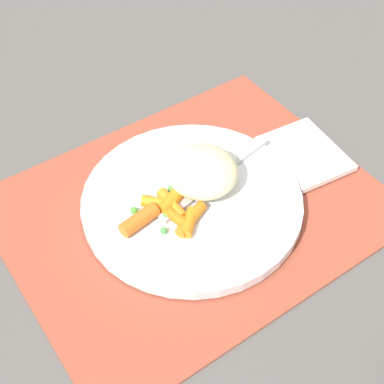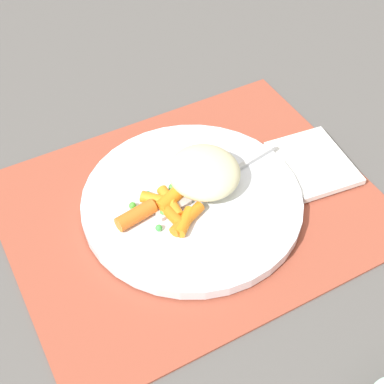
% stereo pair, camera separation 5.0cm
% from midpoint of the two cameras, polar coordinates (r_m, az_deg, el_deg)
% --- Properties ---
extents(ground_plane, '(2.40, 2.40, 0.00)m').
position_cam_midpoint_polar(ground_plane, '(0.69, 2.07, -1.76)').
color(ground_plane, '#565451').
extents(placemat, '(0.45, 0.36, 0.01)m').
position_cam_midpoint_polar(placemat, '(0.69, 2.08, -1.60)').
color(placemat, '#9E4733').
rests_on(placemat, ground_plane).
extents(plate, '(0.27, 0.27, 0.01)m').
position_cam_midpoint_polar(plate, '(0.68, 2.10, -1.05)').
color(plate, white).
rests_on(plate, placemat).
extents(rice_mound, '(0.09, 0.09, 0.04)m').
position_cam_midpoint_polar(rice_mound, '(0.68, 3.36, 1.96)').
color(rice_mound, beige).
rests_on(rice_mound, plate).
extents(carrot_portion, '(0.10, 0.08, 0.02)m').
position_cam_midpoint_polar(carrot_portion, '(0.65, -0.50, -1.87)').
color(carrot_portion, orange).
rests_on(carrot_portion, plate).
extents(pea_scatter, '(0.08, 0.06, 0.01)m').
position_cam_midpoint_polar(pea_scatter, '(0.66, -1.88, -1.70)').
color(pea_scatter, green).
rests_on(pea_scatter, plate).
extents(fork, '(0.19, 0.04, 0.01)m').
position_cam_midpoint_polar(fork, '(0.69, 3.61, 0.42)').
color(fork, '#BBBBBB').
rests_on(fork, plate).
extents(napkin, '(0.10, 0.12, 0.01)m').
position_cam_midpoint_polar(napkin, '(0.76, 14.12, 2.84)').
color(napkin, white).
rests_on(napkin, placemat).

